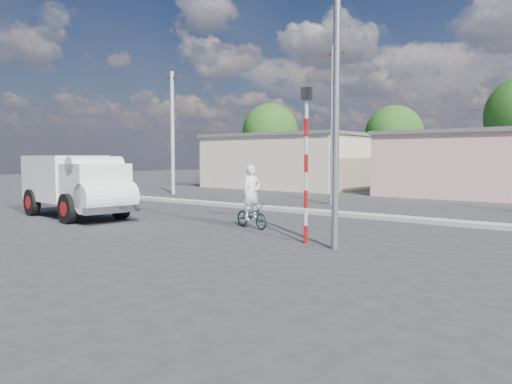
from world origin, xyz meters
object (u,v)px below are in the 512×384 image
Objects in this scene: traffic_pole at (306,151)px; truck at (77,183)px; cyclist at (252,201)px; bicycle at (252,215)px; streetlight at (331,59)px.

truck is at bearing -176.20° from traffic_pole.
bicycle is at bearing 0.00° from cyclist.
cyclist is 0.43× the size of traffic_pole.
streetlight is at bearing -97.75° from cyclist.
truck is 1.44× the size of traffic_pole.
traffic_pole is at bearing 162.27° from streetlight.
traffic_pole is at bearing -99.13° from cyclist.
cyclist is at bearing 156.18° from traffic_pole.
streetlight is (4.00, -1.65, 4.04)m from cyclist.
streetlight reaches higher than cyclist.
cyclist is 5.92m from streetlight.
traffic_pole is (10.44, 0.69, 1.21)m from truck.
bicycle is at bearing 156.18° from traffic_pole.
traffic_pole reaches higher than truck.
cyclist is at bearing 0.00° from bicycle.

